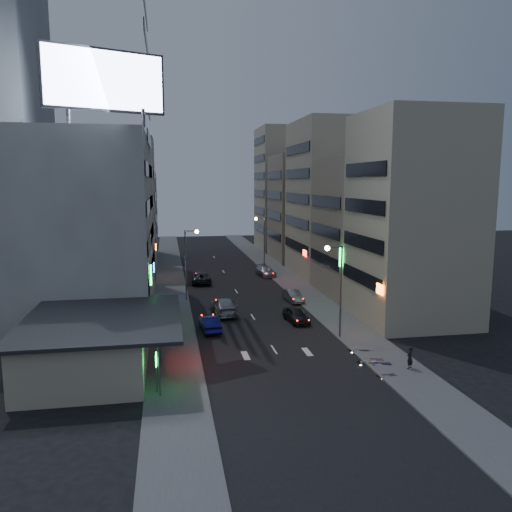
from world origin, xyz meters
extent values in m
plane|color=black|center=(0.00, 0.00, 0.00)|extent=(180.00, 180.00, 0.00)
cube|color=#4C4C4F|center=(-8.00, 30.00, 0.06)|extent=(4.00, 120.00, 0.12)
cube|color=#4C4C4F|center=(8.00, 30.00, 0.06)|extent=(4.00, 120.00, 0.12)
cube|color=tan|center=(-14.00, 2.00, 1.80)|extent=(8.00, 12.00, 3.60)
cube|color=black|center=(-13.00, 2.00, 3.75)|extent=(11.00, 13.00, 0.25)
cube|color=black|center=(-8.90, 2.00, 3.10)|extent=(0.12, 4.00, 0.90)
cube|color=#FF1E14|center=(-8.82, 2.00, 3.10)|extent=(0.04, 3.70, 0.70)
cube|color=#B3B3AE|center=(-17.00, 20.00, 9.00)|extent=(14.00, 24.00, 18.00)
cube|color=tan|center=(15.00, 10.50, 10.00)|extent=(10.00, 11.00, 20.00)
cube|color=gray|center=(15.50, 22.00, 8.00)|extent=(11.00, 12.00, 16.00)
cube|color=tan|center=(15.00, 35.00, 11.00)|extent=(10.00, 14.00, 22.00)
cube|color=#B3B3AE|center=(-15.50, 45.00, 10.00)|extent=(11.00, 10.00, 20.00)
cube|color=gray|center=(-16.00, 58.00, 7.50)|extent=(12.00, 10.00, 15.00)
cube|color=gray|center=(15.50, 50.00, 9.00)|extent=(11.00, 12.00, 18.00)
cube|color=tan|center=(16.00, 64.00, 12.00)|extent=(12.00, 12.00, 24.00)
cylinder|color=#595B60|center=(-16.00, 10.00, 18.75)|extent=(0.30, 0.30, 1.50)
cylinder|color=#595B60|center=(-10.00, 10.00, 18.75)|extent=(0.30, 0.30, 1.50)
cube|color=black|center=(-13.00, 10.00, 21.70)|extent=(9.52, 3.75, 5.00)
cube|color=#BFD1FF|center=(-12.92, 9.79, 21.70)|extent=(9.04, 3.34, 4.60)
cylinder|color=#595B60|center=(6.30, 6.00, 4.12)|extent=(0.16, 0.16, 8.00)
cylinder|color=#595B60|center=(5.60, 6.00, 8.02)|extent=(1.40, 0.10, 0.10)
sphere|color=#FFD88C|center=(5.00, 6.00, 7.92)|extent=(0.44, 0.44, 0.44)
cylinder|color=#595B60|center=(-6.30, 22.00, 4.12)|extent=(0.16, 0.16, 8.00)
cylinder|color=#595B60|center=(-5.60, 22.00, 8.02)|extent=(1.40, 0.10, 0.10)
sphere|color=#FFD88C|center=(-5.00, 22.00, 7.92)|extent=(0.44, 0.44, 0.44)
cylinder|color=#595B60|center=(6.30, 40.00, 4.12)|extent=(0.16, 0.16, 8.00)
cylinder|color=#595B60|center=(5.60, 40.00, 8.02)|extent=(1.40, 0.10, 0.10)
sphere|color=#FFD88C|center=(5.00, 40.00, 7.92)|extent=(0.44, 0.44, 0.44)
imported|color=#242529|center=(3.82, 11.52, 0.72)|extent=(2.11, 4.35, 1.43)
imported|color=gray|center=(5.60, 19.61, 0.66)|extent=(1.81, 4.14, 1.32)
imported|color=#232328|center=(-3.88, 31.95, 0.75)|extent=(2.79, 5.53, 1.50)
imported|color=#A9ACB2|center=(5.58, 35.34, 0.72)|extent=(2.58, 5.14, 1.43)
imported|color=navy|center=(-4.69, 9.99, 0.71)|extent=(1.88, 4.44, 1.43)
imported|color=#96989D|center=(-2.72, 15.59, 0.82)|extent=(2.47, 5.73, 1.64)
imported|color=black|center=(8.67, -2.09, 0.95)|extent=(0.73, 0.68, 1.67)
camera|label=1|loc=(-8.34, -33.96, 13.49)|focal=35.00mm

